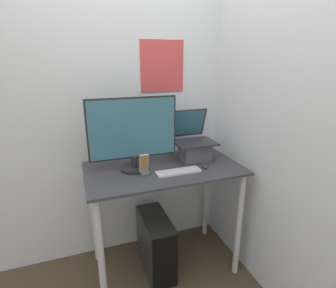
% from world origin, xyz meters
% --- Properties ---
extents(wall_back, '(6.00, 0.06, 2.60)m').
position_xyz_m(wall_back, '(0.00, 0.74, 1.30)').
color(wall_back, silver).
rests_on(wall_back, ground_plane).
extents(wall_side_right, '(0.05, 6.00, 2.60)m').
position_xyz_m(wall_side_right, '(0.67, 0.00, 1.30)').
color(wall_side_right, silver).
rests_on(wall_side_right, ground_plane).
extents(desk, '(1.16, 0.65, 0.91)m').
position_xyz_m(desk, '(0.00, 0.33, 0.74)').
color(desk, '#333338').
rests_on(desk, ground_plane).
extents(laptop, '(0.32, 0.33, 0.39)m').
position_xyz_m(laptop, '(0.29, 0.41, 1.02)').
color(laptop, '#4C4C51').
rests_on(laptop, desk).
extents(monitor, '(0.64, 0.21, 0.53)m').
position_xyz_m(monitor, '(-0.22, 0.36, 1.18)').
color(monitor, black).
rests_on(monitor, desk).
extents(keyboard, '(0.33, 0.10, 0.02)m').
position_xyz_m(keyboard, '(0.07, 0.19, 0.92)').
color(keyboard, silver).
rests_on(keyboard, desk).
extents(mouse, '(0.03, 0.05, 0.02)m').
position_xyz_m(mouse, '(0.28, 0.20, 0.92)').
color(mouse, '#262626').
rests_on(mouse, desk).
extents(cell_phone, '(0.07, 0.07, 0.15)m').
position_xyz_m(cell_phone, '(-0.17, 0.24, 0.95)').
color(cell_phone, '#4C4C51').
rests_on(cell_phone, desk).
extents(computer_tower, '(0.20, 0.48, 0.49)m').
position_xyz_m(computer_tower, '(-0.08, 0.31, 0.24)').
color(computer_tower, black).
rests_on(computer_tower, ground_plane).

